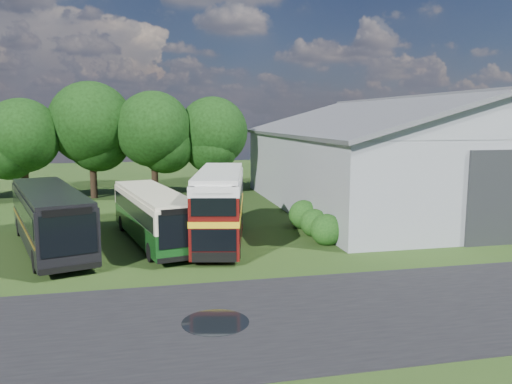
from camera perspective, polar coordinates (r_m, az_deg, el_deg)
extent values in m
plane|color=#213D13|center=(19.77, -1.43, -11.03)|extent=(120.00, 120.00, 0.00)
cube|color=black|center=(17.88, 10.20, -13.32)|extent=(60.00, 8.00, 0.02)
cylinder|color=black|center=(16.78, -4.66, -14.69)|extent=(2.20, 2.20, 0.01)
cube|color=gray|center=(39.15, 16.03, 2.46)|extent=(18.00, 24.00, 5.50)
cube|color=#2D3033|center=(29.18, 27.22, -0.57)|extent=(5.20, 0.18, 5.00)
cylinder|color=black|center=(43.19, -24.85, 0.91)|extent=(0.56, 0.56, 3.06)
sphere|color=black|center=(42.91, -25.16, 5.86)|extent=(5.78, 5.78, 5.78)
cylinder|color=black|center=(43.62, -18.09, 1.69)|extent=(0.56, 0.56, 3.60)
sphere|color=black|center=(43.36, -18.35, 7.48)|extent=(6.80, 6.80, 6.80)
cylinder|color=black|center=(42.41, -11.48, 1.56)|extent=(0.56, 0.56, 3.31)
sphere|color=black|center=(42.13, -11.64, 7.04)|extent=(6.26, 6.26, 6.26)
cylinder|color=black|center=(43.55, -4.90, 1.78)|extent=(0.56, 0.56, 3.17)
sphere|color=black|center=(43.28, -4.96, 6.88)|extent=(5.98, 5.98, 5.98)
sphere|color=#194714|center=(26.77, 8.04, -5.90)|extent=(1.70, 1.70, 1.70)
sphere|color=#194714|center=(28.60, 6.65, -4.95)|extent=(1.60, 1.60, 1.60)
sphere|color=#194714|center=(30.45, 5.44, -4.11)|extent=(1.80, 1.80, 1.80)
cube|color=#0F3712|center=(27.07, -11.63, -2.52)|extent=(4.55, 10.37, 2.51)
cube|color=#4E0D0B|center=(26.36, -4.14, -1.44)|extent=(4.08, 9.34, 3.62)
cube|color=black|center=(27.24, -22.50, -2.57)|extent=(5.86, 11.45, 2.78)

